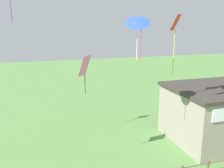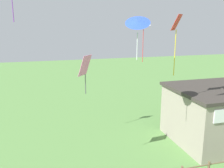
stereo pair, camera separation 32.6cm
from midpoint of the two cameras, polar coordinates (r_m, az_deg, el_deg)
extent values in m
cube|color=gray|center=(21.90, 23.04, -6.40)|extent=(7.76, 6.03, 4.10)
cube|color=#38332D|center=(21.30, 23.58, -0.90)|extent=(8.06, 6.33, 0.24)
cube|color=red|center=(15.88, 13.74, 13.53)|extent=(0.87, 0.85, 0.96)
cylinder|color=yellow|center=(15.98, 13.37, 6.94)|extent=(0.05, 0.05, 2.83)
cylinder|color=purple|center=(17.45, -22.75, 16.63)|extent=(0.05, 0.05, 2.26)
cone|color=white|center=(22.55, 6.24, 13.64)|extent=(1.77, 1.76, 0.41)
cylinder|color=red|center=(22.63, 6.11, 8.66)|extent=(0.05, 0.05, 2.88)
cone|color=blue|center=(13.88, 5.18, 13.96)|extent=(1.75, 1.68, 0.80)
cylinder|color=silver|center=(13.93, 5.07, 8.60)|extent=(0.05, 0.05, 1.50)
cube|color=pink|center=(14.93, -6.93, 4.20)|extent=(0.95, 1.01, 1.24)
cylinder|color=#4C4C51|center=(15.15, -6.80, -0.05)|extent=(0.05, 0.05, 1.23)
camera|label=1|loc=(0.16, -90.67, -0.16)|focal=40.00mm
camera|label=2|loc=(0.16, 89.33, 0.16)|focal=40.00mm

